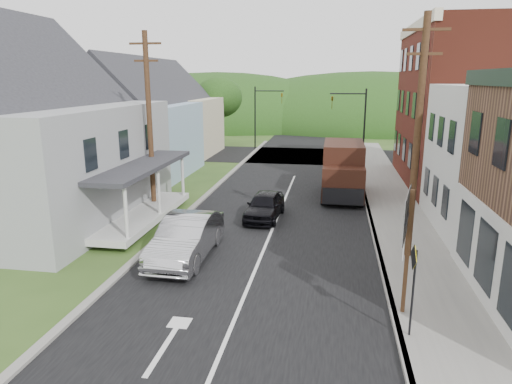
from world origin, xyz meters
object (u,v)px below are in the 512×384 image
at_px(dark_sedan, 265,206).
at_px(warning_sign, 413,278).
at_px(delivery_van, 343,170).
at_px(route_sign_cluster, 407,234).
at_px(silver_sedan, 186,238).

xyz_separation_m(dark_sedan, warning_sign, (5.38, -10.03, 1.11)).
bearing_deg(delivery_van, route_sign_cluster, -83.60).
bearing_deg(dark_sedan, warning_sign, -58.54).
bearing_deg(warning_sign, silver_sedan, 147.74).
distance_m(delivery_van, warning_sign, 15.19).
bearing_deg(dark_sedan, route_sign_cluster, -55.28).
xyz_separation_m(delivery_van, warning_sign, (1.54, -15.11, 0.19)).
distance_m(silver_sedan, warning_sign, 8.84).
bearing_deg(silver_sedan, route_sign_cluster, -22.48).
relative_size(dark_sedan, delivery_van, 0.70).
xyz_separation_m(route_sign_cluster, warning_sign, (0.03, -1.29, -0.75)).
relative_size(silver_sedan, delivery_van, 0.89).
bearing_deg(warning_sign, delivery_van, 94.02).
height_order(silver_sedan, delivery_van, delivery_van).
bearing_deg(warning_sign, route_sign_cluster, 89.42).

